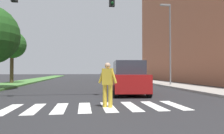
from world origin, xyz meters
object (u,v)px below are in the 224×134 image
object	(u,v)px
traffic_light_gantry	(13,9)
sedan_midblock	(108,75)
street_lamp_right	(169,37)
pedestrian_performer	(108,83)
suv_crossing	(128,78)
tree_far	(12,45)

from	to	relation	value
traffic_light_gantry	sedan_midblock	world-z (taller)	traffic_light_gantry
street_lamp_right	sedan_midblock	distance (m)	13.81
street_lamp_right	pedestrian_performer	world-z (taller)	street_lamp_right
pedestrian_performer	suv_crossing	xyz separation A→B (m)	(1.79, 4.35, -0.00)
traffic_light_gantry	tree_far	bearing A→B (deg)	108.90
tree_far	suv_crossing	bearing A→B (deg)	-45.83
pedestrian_performer	sedan_midblock	world-z (taller)	sedan_midblock
traffic_light_gantry	sedan_midblock	bearing A→B (deg)	70.66
tree_far	traffic_light_gantry	xyz separation A→B (m)	(4.24, -12.40, 0.16)
street_lamp_right	suv_crossing	world-z (taller)	street_lamp_right
traffic_light_gantry	pedestrian_performer	world-z (taller)	traffic_light_gantry
traffic_light_gantry	suv_crossing	world-z (taller)	traffic_light_gantry
suv_crossing	street_lamp_right	bearing A→B (deg)	46.74
sedan_midblock	suv_crossing	bearing A→B (deg)	-93.06
traffic_light_gantry	sedan_midblock	xyz separation A→B (m)	(7.00, 19.95, -3.54)
street_lamp_right	tree_far	bearing A→B (deg)	161.98
suv_crossing	sedan_midblock	bearing A→B (deg)	86.94
traffic_light_gantry	street_lamp_right	size ratio (longest dim) A/B	1.16
street_lamp_right	pedestrian_performer	size ratio (longest dim) A/B	4.44
tree_far	sedan_midblock	bearing A→B (deg)	33.87
suv_crossing	sedan_midblock	size ratio (longest dim) A/B	1.09
traffic_light_gantry	pedestrian_performer	size ratio (longest dim) A/B	5.15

